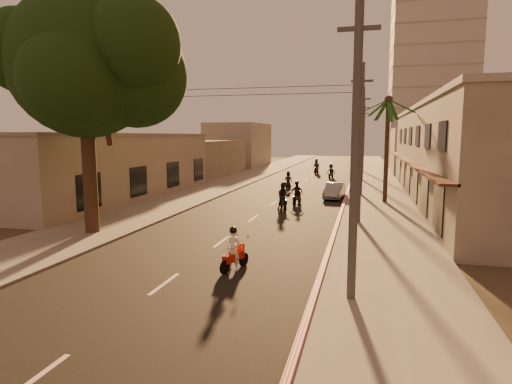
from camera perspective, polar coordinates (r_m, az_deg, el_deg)
ground at (r=18.69m, az=-6.62°, el=-8.10°), size 160.00×160.00×0.00m
road at (r=37.70m, az=4.27°, el=-0.12°), size 10.00×140.00×0.02m
sidewalk_right at (r=37.14m, az=15.74°, el=-0.42°), size 5.00×140.00×0.12m
sidewalk_left at (r=39.67m, az=-6.45°, el=0.31°), size 5.00×140.00×0.12m
curb_stripe at (r=32.20m, az=11.68°, el=-1.41°), size 0.20×60.00×0.20m
shophouse_row at (r=35.61m, az=26.49°, el=4.54°), size 8.80×34.20×7.30m
left_building at (r=37.05m, az=-19.29°, el=3.37°), size 8.20×24.20×5.20m
distant_tower at (r=73.96m, az=22.27°, el=13.96°), size 12.10×12.10×28.00m
broadleaf_tree at (r=23.28m, az=-20.92°, el=15.59°), size 9.60×8.70×12.10m
palm_tree at (r=32.90m, az=17.24°, el=10.92°), size 5.00×5.00×8.20m
utility_poles at (r=36.83m, az=14.06°, el=9.67°), size 1.20×48.26×9.00m
filler_right at (r=62.28m, az=21.32°, el=5.17°), size 8.00×14.00×6.00m
filler_left_near at (r=54.84m, az=-7.67°, el=4.52°), size 8.00×14.00×4.40m
filler_left_far at (r=71.79m, az=-2.29°, el=6.32°), size 8.00×14.00×7.00m
scooter_red at (r=16.10m, az=-3.00°, el=-7.85°), size 0.90×1.66×1.69m
scooter_mid_a at (r=28.96m, az=3.68°, el=-0.68°), size 1.35×1.89×1.95m
scooter_mid_b at (r=31.10m, az=5.46°, el=-0.30°), size 1.10×1.80×1.77m
scooter_far_a at (r=40.62m, az=4.32°, el=1.50°), size 0.97×1.71×1.69m
scooter_far_b at (r=50.76m, az=9.96°, el=2.66°), size 1.33×1.77×1.76m
parked_car at (r=34.74m, az=10.42°, el=0.15°), size 1.88×4.02×1.26m
scooter_far_c at (r=57.30m, az=8.05°, el=3.33°), size 1.03×2.01×1.98m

